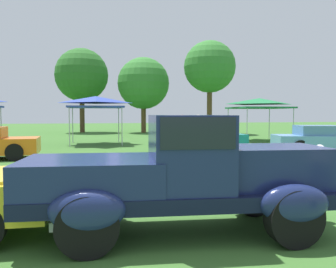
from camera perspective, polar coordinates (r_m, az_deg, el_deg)
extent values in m
plane|color=#386628|center=(5.29, -1.33, -15.64)|extent=(120.00, 120.00, 0.00)
cube|color=black|center=(5.11, 1.94, -9.81)|extent=(4.46, 1.79, 0.20)
cube|color=navy|center=(5.39, 15.81, -5.12)|extent=(1.69, 1.22, 0.60)
ellipsoid|color=silver|center=(5.77, 23.45, -4.93)|extent=(0.20, 0.53, 0.68)
cube|color=navy|center=(5.02, 3.29, -2.86)|extent=(1.15, 1.45, 1.04)
cube|color=black|center=(5.00, 3.30, 0.56)|extent=(1.06, 1.48, 0.40)
cube|color=navy|center=(5.01, -12.23, -6.65)|extent=(2.00, 1.56, 0.48)
ellipsoid|color=navy|center=(6.14, 13.73, -7.66)|extent=(0.95, 0.43, 0.52)
ellipsoid|color=navy|center=(4.85, 19.91, -10.70)|extent=(0.95, 0.43, 0.52)
ellipsoid|color=navy|center=(5.77, -11.55, -8.35)|extent=(0.95, 0.43, 0.52)
ellipsoid|color=navy|center=(4.37, -13.03, -12.16)|extent=(0.95, 0.43, 0.52)
sphere|color=silver|center=(6.16, 21.76, -3.63)|extent=(0.18, 0.18, 0.18)
cylinder|color=black|center=(6.18, 13.71, -9.30)|extent=(0.76, 0.24, 0.76)
cylinder|color=black|center=(4.90, 19.87, -12.75)|extent=(0.76, 0.24, 0.76)
cylinder|color=black|center=(5.81, -11.53, -10.09)|extent=(0.76, 0.24, 0.76)
cylinder|color=black|center=(4.42, -13.00, -14.41)|extent=(0.76, 0.24, 0.76)
cube|color=silver|center=(5.58, -17.05, -11.76)|extent=(0.14, 1.65, 0.12)
cylinder|color=black|center=(6.47, -24.21, -9.38)|extent=(0.66, 0.20, 0.66)
cylinder|color=black|center=(13.95, -23.70, -2.73)|extent=(0.64, 0.22, 0.64)
cube|color=teal|center=(15.91, 4.82, -1.10)|extent=(4.26, 1.75, 0.60)
cube|color=#146A6E|center=(15.84, 4.23, 0.70)|extent=(1.88, 1.47, 0.44)
cylinder|color=black|center=(15.59, 10.08, -1.89)|extent=(0.64, 0.22, 0.64)
cylinder|color=black|center=(14.88, 0.90, -2.09)|extent=(0.64, 0.22, 0.64)
cube|color=#669EDB|center=(16.51, 23.65, -1.21)|extent=(4.21, 2.57, 0.60)
cube|color=#517EAF|center=(16.42, 23.18, 0.53)|extent=(2.02, 1.81, 0.44)
cylinder|color=black|center=(15.40, 20.62, -2.12)|extent=(0.64, 0.22, 0.64)
cylinder|color=#283351|center=(12.75, 2.54, -2.50)|extent=(0.16, 0.16, 0.86)
cylinder|color=#283351|center=(12.92, 2.09, -2.42)|extent=(0.16, 0.16, 0.86)
cube|color=#2D2D33|center=(12.78, 2.32, 0.80)|extent=(0.34, 0.45, 0.60)
sphere|color=brown|center=(12.77, 2.33, 2.68)|extent=(0.22, 0.22, 0.22)
cylinder|color=#283351|center=(11.96, 4.63, -2.89)|extent=(0.16, 0.16, 0.86)
cylinder|color=#283351|center=(12.12, 5.22, -2.81)|extent=(0.16, 0.16, 0.86)
cube|color=#336BB2|center=(11.98, 4.95, 0.62)|extent=(0.47, 0.43, 0.60)
sphere|color=beige|center=(11.97, 4.96, 2.63)|extent=(0.22, 0.22, 0.22)
cylinder|color=#B7B7BC|center=(21.45, -25.51, 1.13)|extent=(0.05, 0.05, 2.05)
cylinder|color=#B7B7BC|center=(21.57, -8.04, 1.43)|extent=(0.05, 0.05, 2.05)
cylinder|color=#B7B7BC|center=(18.86, -7.50, 1.17)|extent=(0.05, 0.05, 2.05)
cylinder|color=#B7B7BC|center=(21.56, -15.26, 1.35)|extent=(0.05, 0.05, 2.05)
cylinder|color=#B7B7BC|center=(18.85, -15.76, 1.07)|extent=(0.05, 0.05, 2.05)
cube|color=#2D429E|center=(20.16, -11.67, 4.32)|extent=(3.02, 3.02, 0.10)
pyramid|color=#2D429E|center=(20.17, -11.69, 5.51)|extent=(2.96, 2.96, 0.38)
cylinder|color=#B7B7BC|center=(25.07, 16.15, 1.59)|extent=(0.05, 0.05, 2.05)
cylinder|color=#B7B7BC|center=(22.46, 19.74, 1.34)|extent=(0.05, 0.05, 2.05)
cylinder|color=#B7B7BC|center=(23.81, 9.74, 1.59)|extent=(0.05, 0.05, 2.05)
cylinder|color=#B7B7BC|center=(21.04, 12.74, 1.34)|extent=(0.05, 0.05, 2.05)
cube|color=#1E703D|center=(23.04, 14.63, 4.15)|extent=(3.34, 3.34, 0.10)
pyramid|color=#1E703D|center=(23.05, 14.65, 5.19)|extent=(3.27, 3.27, 0.38)
cylinder|color=#47331E|center=(33.29, -13.81, 3.65)|extent=(0.44, 0.44, 3.95)
sphere|color=#286623|center=(33.48, -13.89, 9.32)|extent=(4.83, 4.83, 4.83)
cylinder|color=brown|center=(32.12, -4.00, 3.09)|extent=(0.44, 0.44, 3.20)
sphere|color=#337A2D|center=(32.24, -4.02, 8.24)|extent=(4.69, 4.69, 4.69)
cylinder|color=brown|center=(30.48, 6.76, 4.31)|extent=(0.44, 0.44, 4.53)
sphere|color=#337A2D|center=(30.74, 6.81, 10.82)|extent=(4.43, 4.43, 4.43)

